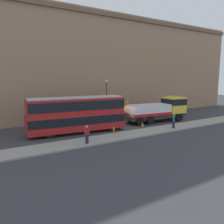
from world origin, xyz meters
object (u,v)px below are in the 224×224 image
at_px(recovery_tow_truck, 158,109).
at_px(street_lamp, 106,96).
at_px(traffic_cone_near_bus, 114,129).
at_px(pedestrian_bystander, 174,121).
at_px(traffic_cone_midway, 143,125).
at_px(double_decker_bus, 77,113).
at_px(pedestrian_onlooker, 87,135).

height_order(recovery_tow_truck, street_lamp, street_lamp).
bearing_deg(traffic_cone_near_bus, pedestrian_bystander, -23.09).
relative_size(recovery_tow_truck, traffic_cone_midway, 14.21).
height_order(double_decker_bus, street_lamp, street_lamp).
xyz_separation_m(traffic_cone_midway, street_lamp, (-1.05, 7.08, 3.13)).
distance_m(recovery_tow_truck, pedestrian_bystander, 4.89).
height_order(pedestrian_onlooker, traffic_cone_near_bus, pedestrian_onlooker).
bearing_deg(pedestrian_onlooker, street_lamp, 18.80).
distance_m(double_decker_bus, traffic_cone_midway, 8.32).
height_order(pedestrian_onlooker, street_lamp, street_lamp).
xyz_separation_m(recovery_tow_truck, traffic_cone_near_bus, (-8.49, -1.63, -1.42)).
distance_m(recovery_tow_truck, street_lamp, 7.72).
bearing_deg(traffic_cone_midway, recovery_tow_truck, 23.46).
bearing_deg(pedestrian_bystander, street_lamp, -21.16).
bearing_deg(pedestrian_onlooker, traffic_cone_midway, -15.04).
bearing_deg(recovery_tow_truck, pedestrian_onlooker, -155.04).
distance_m(pedestrian_onlooker, traffic_cone_midway, 9.44).
bearing_deg(traffic_cone_midway, double_decker_bus, 165.94).
bearing_deg(traffic_cone_midway, traffic_cone_near_bus, 175.85).
relative_size(double_decker_bus, traffic_cone_near_bus, 15.54).
bearing_deg(traffic_cone_near_bus, street_lamp, 66.07).
xyz_separation_m(double_decker_bus, pedestrian_onlooker, (-1.12, -4.80, -1.25)).
bearing_deg(traffic_cone_midway, street_lamp, 98.44).
relative_size(pedestrian_onlooker, traffic_cone_near_bus, 2.38).
distance_m(traffic_cone_near_bus, street_lamp, 8.06).
relative_size(recovery_tow_truck, double_decker_bus, 0.91).
relative_size(pedestrian_onlooker, street_lamp, 0.29).
bearing_deg(traffic_cone_midway, pedestrian_onlooker, -162.48).
bearing_deg(recovery_tow_truck, traffic_cone_midway, -151.11).
xyz_separation_m(recovery_tow_truck, pedestrian_onlooker, (-13.41, -4.76, -0.77)).
xyz_separation_m(pedestrian_bystander, traffic_cone_near_bus, (-6.75, 2.88, -0.64)).
distance_m(pedestrian_bystander, traffic_cone_midway, 3.79).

